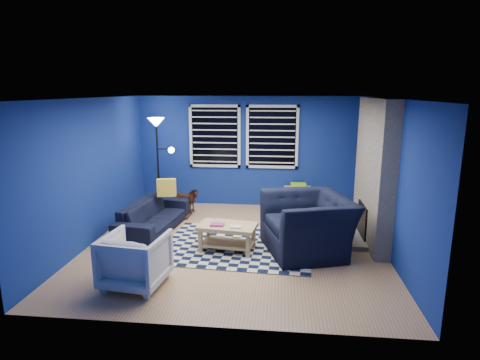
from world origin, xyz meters
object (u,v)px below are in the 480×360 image
at_px(armchair_big, 307,224).
at_px(cabinet, 298,198).
at_px(armchair_bent, 135,260).
at_px(sofa, 154,216).
at_px(floor_lamp, 158,135).
at_px(tv, 362,150).
at_px(rocking_horse, 184,200).
at_px(coffee_table, 227,232).

bearing_deg(armchair_big, cabinet, 163.80).
bearing_deg(armchair_bent, armchair_big, -141.85).
xyz_separation_m(sofa, floor_lamp, (-0.24, 1.24, 1.40)).
bearing_deg(tv, sofa, -160.60).
distance_m(sofa, floor_lamp, 1.88).
height_order(sofa, cabinet, cabinet).
bearing_deg(armchair_big, rocking_horse, -141.93).
relative_size(armchair_bent, rocking_horse, 1.30).
height_order(armchair_bent, cabinet, armchair_bent).
xyz_separation_m(rocking_horse, floor_lamp, (-0.61, 0.27, 1.35)).
bearing_deg(armchair_bent, cabinet, -114.17).
xyz_separation_m(armchair_bent, rocking_horse, (-0.08, 3.14, -0.04)).
distance_m(tv, armchair_bent, 5.22).
relative_size(rocking_horse, cabinet, 1.00).
height_order(tv, armchair_bent, tv).
bearing_deg(rocking_horse, armchair_big, -121.81).
bearing_deg(sofa, armchair_bent, -161.74).
bearing_deg(rocking_horse, coffee_table, -144.65).
height_order(tv, floor_lamp, floor_lamp).
height_order(armchair_big, coffee_table, armchair_big).
distance_m(tv, coffee_table, 3.58).
xyz_separation_m(coffee_table, cabinet, (1.26, 2.52, -0.06)).
xyz_separation_m(sofa, armchair_big, (2.85, -0.73, 0.19)).
distance_m(sofa, rocking_horse, 1.04).
xyz_separation_m(tv, coffee_table, (-2.55, -2.27, -1.07)).
distance_m(armchair_bent, coffee_table, 1.72).
bearing_deg(rocking_horse, sofa, 161.88).
height_order(cabinet, floor_lamp, floor_lamp).
height_order(tv, cabinet, tv).
height_order(rocking_horse, cabinet, rocking_horse).
xyz_separation_m(armchair_big, floor_lamp, (-3.09, 1.97, 1.21)).
height_order(rocking_horse, coffee_table, rocking_horse).
bearing_deg(coffee_table, sofa, 151.26).
bearing_deg(tv, armchair_bent, -135.16).
distance_m(sofa, cabinet, 3.26).
height_order(sofa, armchair_bent, armchair_bent).
relative_size(armchair_big, rocking_horse, 2.30).
xyz_separation_m(sofa, rocking_horse, (0.37, 0.97, 0.05)).
bearing_deg(floor_lamp, cabinet, 8.37).
height_order(tv, rocking_horse, tv).
height_order(tv, sofa, tv).
xyz_separation_m(tv, floor_lamp, (-4.32, -0.20, 0.28)).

